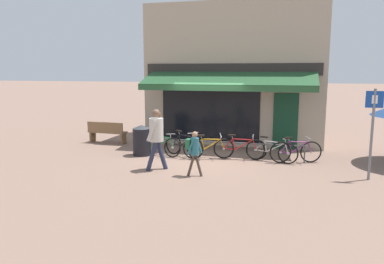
{
  "coord_description": "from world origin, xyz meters",
  "views": [
    {
      "loc": [
        2.99,
        -11.72,
        2.92
      ],
      "look_at": [
        -0.04,
        -0.79,
        1.05
      ],
      "focal_mm": 35.0,
      "sensor_mm": 36.0,
      "label": 1
    }
  ],
  "objects_px": {
    "parking_sign": "(373,125)",
    "bicycle_red": "(240,148)",
    "litter_bin": "(142,140)",
    "bicycle_silver": "(271,151)",
    "pedestrian_child": "(194,148)",
    "bicycle_purple": "(296,151)",
    "pedestrian_adult": "(156,133)",
    "bicycle_green": "(161,145)",
    "bicycle_black": "(184,145)",
    "park_bench": "(107,132)",
    "bicycle_orange": "(208,148)"
  },
  "relations": [
    {
      "from": "bicycle_purple",
      "to": "pedestrian_child",
      "type": "xyz_separation_m",
      "value": [
        -2.73,
        -2.33,
        0.43
      ]
    },
    {
      "from": "litter_bin",
      "to": "parking_sign",
      "type": "bearing_deg",
      "value": -9.04
    },
    {
      "from": "bicycle_green",
      "to": "bicycle_black",
      "type": "xyz_separation_m",
      "value": [
        0.8,
        0.1,
        0.03
      ]
    },
    {
      "from": "bicycle_purple",
      "to": "pedestrian_adult",
      "type": "distance_m",
      "value": 4.49
    },
    {
      "from": "bicycle_purple",
      "to": "bicycle_orange",
      "type": "bearing_deg",
      "value": 165.93
    },
    {
      "from": "bicycle_orange",
      "to": "bicycle_red",
      "type": "relative_size",
      "value": 0.94
    },
    {
      "from": "pedestrian_adult",
      "to": "parking_sign",
      "type": "xyz_separation_m",
      "value": [
        5.88,
        0.56,
        0.39
      ]
    },
    {
      "from": "bicycle_black",
      "to": "pedestrian_adult",
      "type": "relative_size",
      "value": 0.88
    },
    {
      "from": "bicycle_silver",
      "to": "pedestrian_adult",
      "type": "height_order",
      "value": "pedestrian_adult"
    },
    {
      "from": "park_bench",
      "to": "pedestrian_child",
      "type": "bearing_deg",
      "value": -34.9
    },
    {
      "from": "pedestrian_child",
      "to": "pedestrian_adult",
      "type": "bearing_deg",
      "value": 171.6
    },
    {
      "from": "bicycle_black",
      "to": "litter_bin",
      "type": "bearing_deg",
      "value": -143.85
    },
    {
      "from": "pedestrian_child",
      "to": "park_bench",
      "type": "distance_m",
      "value": 5.96
    },
    {
      "from": "parking_sign",
      "to": "bicycle_silver",
      "type": "bearing_deg",
      "value": 152.55
    },
    {
      "from": "bicycle_red",
      "to": "pedestrian_adult",
      "type": "height_order",
      "value": "pedestrian_adult"
    },
    {
      "from": "bicycle_black",
      "to": "bicycle_purple",
      "type": "bearing_deg",
      "value": 28.6
    },
    {
      "from": "bicycle_green",
      "to": "bicycle_silver",
      "type": "relative_size",
      "value": 0.94
    },
    {
      "from": "litter_bin",
      "to": "parking_sign",
      "type": "xyz_separation_m",
      "value": [
        7.07,
        -1.13,
        0.97
      ]
    },
    {
      "from": "litter_bin",
      "to": "bicycle_purple",
      "type": "bearing_deg",
      "value": 3.22
    },
    {
      "from": "bicycle_silver",
      "to": "litter_bin",
      "type": "distance_m",
      "value": 4.41
    },
    {
      "from": "litter_bin",
      "to": "bicycle_orange",
      "type": "bearing_deg",
      "value": 2.07
    },
    {
      "from": "bicycle_silver",
      "to": "litter_bin",
      "type": "xyz_separation_m",
      "value": [
        -4.4,
        -0.26,
        0.18
      ]
    },
    {
      "from": "bicycle_orange",
      "to": "bicycle_silver",
      "type": "bearing_deg",
      "value": -12.73
    },
    {
      "from": "pedestrian_child",
      "to": "bicycle_orange",
      "type": "bearing_deg",
      "value": 99.54
    },
    {
      "from": "bicycle_black",
      "to": "litter_bin",
      "type": "height_order",
      "value": "litter_bin"
    },
    {
      "from": "bicycle_orange",
      "to": "pedestrian_adult",
      "type": "relative_size",
      "value": 0.91
    },
    {
      "from": "bicycle_orange",
      "to": "bicycle_purple",
      "type": "relative_size",
      "value": 1.02
    },
    {
      "from": "bicycle_green",
      "to": "park_bench",
      "type": "height_order",
      "value": "park_bench"
    },
    {
      "from": "bicycle_red",
      "to": "bicycle_silver",
      "type": "distance_m",
      "value": 1.03
    },
    {
      "from": "bicycle_silver",
      "to": "pedestrian_child",
      "type": "height_order",
      "value": "pedestrian_child"
    },
    {
      "from": "bicycle_red",
      "to": "litter_bin",
      "type": "xyz_separation_m",
      "value": [
        -3.37,
        -0.3,
        0.16
      ]
    },
    {
      "from": "bicycle_red",
      "to": "litter_bin",
      "type": "relative_size",
      "value": 1.66
    },
    {
      "from": "parking_sign",
      "to": "bicycle_red",
      "type": "bearing_deg",
      "value": 159.0
    },
    {
      "from": "bicycle_purple",
      "to": "pedestrian_child",
      "type": "height_order",
      "value": "pedestrian_child"
    },
    {
      "from": "bicycle_green",
      "to": "pedestrian_child",
      "type": "xyz_separation_m",
      "value": [
        1.77,
        -2.16,
        0.44
      ]
    },
    {
      "from": "bicycle_purple",
      "to": "pedestrian_child",
      "type": "bearing_deg",
      "value": -157.79
    },
    {
      "from": "parking_sign",
      "to": "park_bench",
      "type": "bearing_deg",
      "value": 163.33
    },
    {
      "from": "bicycle_black",
      "to": "park_bench",
      "type": "bearing_deg",
      "value": -173.85
    },
    {
      "from": "pedestrian_child",
      "to": "park_bench",
      "type": "height_order",
      "value": "pedestrian_child"
    },
    {
      "from": "bicycle_silver",
      "to": "pedestrian_child",
      "type": "bearing_deg",
      "value": -113.85
    },
    {
      "from": "bicycle_silver",
      "to": "parking_sign",
      "type": "distance_m",
      "value": 3.23
    },
    {
      "from": "bicycle_green",
      "to": "bicycle_silver",
      "type": "bearing_deg",
      "value": 18.81
    },
    {
      "from": "pedestrian_adult",
      "to": "litter_bin",
      "type": "relative_size",
      "value": 1.72
    },
    {
      "from": "bicycle_orange",
      "to": "bicycle_silver",
      "type": "xyz_separation_m",
      "value": [
        2.04,
        0.18,
        -0.01
      ]
    },
    {
      "from": "bicycle_orange",
      "to": "park_bench",
      "type": "distance_m",
      "value": 4.85
    },
    {
      "from": "bicycle_orange",
      "to": "parking_sign",
      "type": "bearing_deg",
      "value": -32.15
    },
    {
      "from": "park_bench",
      "to": "litter_bin",
      "type": "bearing_deg",
      "value": -33.08
    },
    {
      "from": "bicycle_black",
      "to": "parking_sign",
      "type": "height_order",
      "value": "parking_sign"
    },
    {
      "from": "bicycle_silver",
      "to": "litter_bin",
      "type": "height_order",
      "value": "litter_bin"
    },
    {
      "from": "bicycle_green",
      "to": "pedestrian_adult",
      "type": "distance_m",
      "value": 2.03
    }
  ]
}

